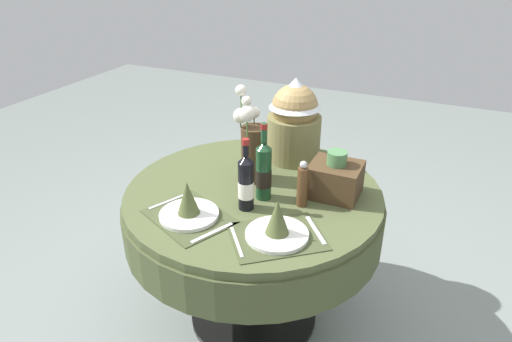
% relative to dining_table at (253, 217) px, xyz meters
% --- Properties ---
extents(ground, '(8.00, 8.00, 0.00)m').
position_rel_dining_table_xyz_m(ground, '(0.00, 0.00, -0.61)').
color(ground, gray).
extents(dining_table, '(1.17, 1.17, 0.75)m').
position_rel_dining_table_xyz_m(dining_table, '(0.00, 0.00, 0.00)').
color(dining_table, '#4C5633').
rests_on(dining_table, ground).
extents(place_setting_left, '(0.42, 0.38, 0.16)m').
position_rel_dining_table_xyz_m(place_setting_left, '(-0.14, -0.31, 0.19)').
color(place_setting_left, '#41492B').
rests_on(place_setting_left, dining_table).
extents(place_setting_right, '(0.43, 0.41, 0.16)m').
position_rel_dining_table_xyz_m(place_setting_right, '(0.23, -0.29, 0.19)').
color(place_setting_right, '#41492B').
rests_on(place_setting_right, dining_table).
extents(flower_vase, '(0.16, 0.21, 0.43)m').
position_rel_dining_table_xyz_m(flower_vase, '(-0.04, 0.09, 0.32)').
color(flower_vase, '#47331E').
rests_on(flower_vase, dining_table).
extents(wine_bottle_left, '(0.07, 0.07, 0.34)m').
position_rel_dining_table_xyz_m(wine_bottle_left, '(0.07, -0.04, 0.28)').
color(wine_bottle_left, '#194223').
rests_on(wine_bottle_left, dining_table).
extents(wine_bottle_rear, '(0.07, 0.07, 0.31)m').
position_rel_dining_table_xyz_m(wine_bottle_rear, '(0.04, -0.15, 0.26)').
color(wine_bottle_rear, black).
rests_on(wine_bottle_rear, dining_table).
extents(pepper_mill, '(0.05, 0.05, 0.21)m').
position_rel_dining_table_xyz_m(pepper_mill, '(0.24, -0.04, 0.24)').
color(pepper_mill, brown).
rests_on(pepper_mill, dining_table).
extents(gift_tub_back_centre, '(0.27, 0.27, 0.42)m').
position_rel_dining_table_xyz_m(gift_tub_back_centre, '(0.05, 0.38, 0.37)').
color(gift_tub_back_centre, olive).
rests_on(gift_tub_back_centre, dining_table).
extents(woven_basket_side_right, '(0.22, 0.19, 0.21)m').
position_rel_dining_table_xyz_m(woven_basket_side_right, '(0.34, 0.11, 0.22)').
color(woven_basket_side_right, '#47331E').
rests_on(woven_basket_side_right, dining_table).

